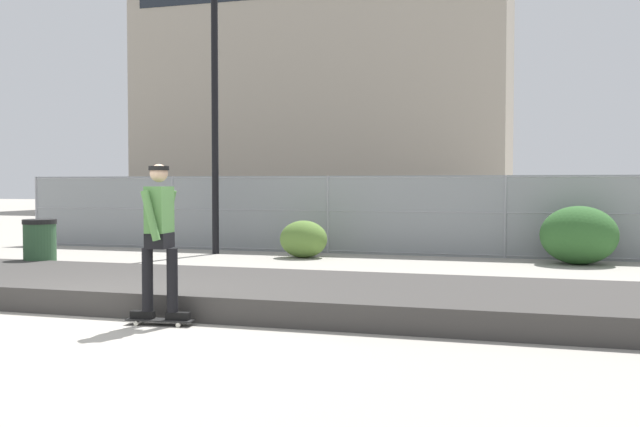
{
  "coord_description": "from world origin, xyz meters",
  "views": [
    {
      "loc": [
        4.93,
        -7.1,
        1.66
      ],
      "look_at": [
        0.86,
        6.26,
        1.09
      ],
      "focal_mm": 41.28,
      "sensor_mm": 36.0,
      "label": 1
    }
  ],
  "objects": [
    {
      "name": "chain_fence",
      "position": [
        0.0,
        9.71,
        0.93
      ],
      "size": [
        16.54,
        0.06,
        1.85
      ],
      "color": "gray",
      "rests_on": "ground_plane"
    },
    {
      "name": "street_lamp",
      "position": [
        -2.49,
        8.77,
        4.09
      ],
      "size": [
        0.44,
        0.44,
        6.53
      ],
      "color": "black",
      "rests_on": "ground_plane"
    },
    {
      "name": "skateboard",
      "position": [
        0.64,
        0.54,
        0.06
      ],
      "size": [
        0.82,
        0.28,
        0.07
      ],
      "color": "black",
      "rests_on": "ground_plane"
    },
    {
      "name": "shrub_center",
      "position": [
        5.63,
        8.85,
        0.6
      ],
      "size": [
        1.56,
        1.28,
        1.21
      ],
      "color": "#2D5B28",
      "rests_on": "ground_plane"
    },
    {
      "name": "ground_plane",
      "position": [
        0.0,
        0.0,
        0.0
      ],
      "size": [
        120.0,
        120.0,
        0.0
      ],
      "primitive_type": "plane",
      "color": "#9E998E"
    },
    {
      "name": "skater",
      "position": [
        0.64,
        0.54,
        1.11
      ],
      "size": [
        0.73,
        0.6,
        1.82
      ],
      "color": "black",
      "rests_on": "skateboard"
    },
    {
      "name": "library_building",
      "position": [
        -9.82,
        43.23,
        11.91
      ],
      "size": [
        25.14,
        11.68,
        23.83
      ],
      "color": "#9E9384",
      "rests_on": "ground_plane"
    },
    {
      "name": "trash_bin",
      "position": [
        -3.58,
        3.84,
        0.52
      ],
      "size": [
        0.59,
        0.59,
        1.03
      ],
      "color": "#2D5133",
      "rests_on": "ground_plane"
    },
    {
      "name": "shrub_left",
      "position": [
        -0.21,
        8.51,
        0.42
      ],
      "size": [
        1.08,
        0.88,
        0.83
      ],
      "color": "#567A33",
      "rests_on": "ground_plane"
    },
    {
      "name": "parked_car_near",
      "position": [
        -4.89,
        13.35,
        0.84
      ],
      "size": [
        4.53,
        2.21,
        1.66
      ],
      "color": "#B7BABF",
      "rests_on": "ground_plane"
    },
    {
      "name": "parked_car_mid",
      "position": [
        0.74,
        13.21,
        0.84
      ],
      "size": [
        4.54,
        2.23,
        1.66
      ],
      "color": "#566B4C",
      "rests_on": "ground_plane"
    },
    {
      "name": "gravel_berm",
      "position": [
        0.0,
        2.26,
        0.16
      ],
      "size": [
        17.81,
        3.0,
        0.32
      ],
      "primitive_type": "cube",
      "color": "#3D3A38",
      "rests_on": "ground_plane"
    }
  ]
}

